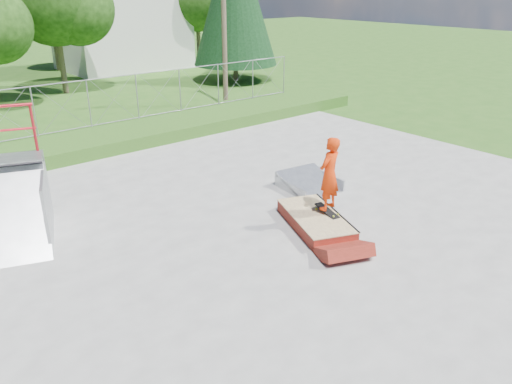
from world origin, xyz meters
The scene contains 11 objects.
ground centered at (0.00, 0.00, 0.00)m, with size 120.00×120.00×0.00m, color #2D5C1A.
concrete_pad centered at (0.00, 0.00, 0.02)m, with size 20.00×16.00×0.04m, color gray.
grass_berm centered at (0.00, 9.50, 0.25)m, with size 24.00×3.00×0.50m, color #2D5C1A.
grind_box centered at (1.11, -0.26, 0.18)m, with size 1.96×2.63×0.35m.
flat_bank_ramp centered at (2.79, 1.58, 0.22)m, with size 1.44×1.54×0.44m, color #989CA0, non-canonical shape.
skateboard centered at (1.41, -0.36, 0.40)m, with size 0.22×0.80×0.02m, color black.
skater centered at (1.41, -0.36, 1.30)m, with size 0.66×0.43×1.81m, color red.
chain_link_fence centered at (0.00, 10.50, 1.40)m, with size 20.00×0.06×1.80m, color #909398, non-canonical shape.
gable_house centered at (9.00, 26.00, 3.84)m, with size 8.40×6.08×8.94m.
utility_pole centered at (7.50, 12.00, 4.00)m, with size 0.24×0.24×8.00m, color brown.
tree_back_mid centered at (5.21, 27.86, 3.63)m, with size 4.08×3.84×5.70m.
Camera 1 is at (-7.08, -7.79, 5.58)m, focal length 35.00 mm.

